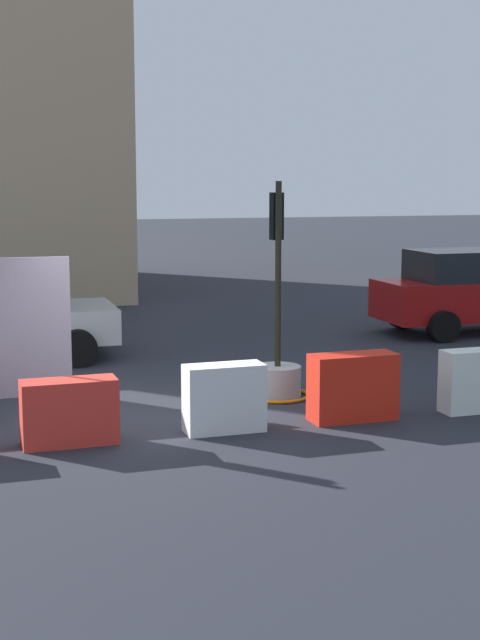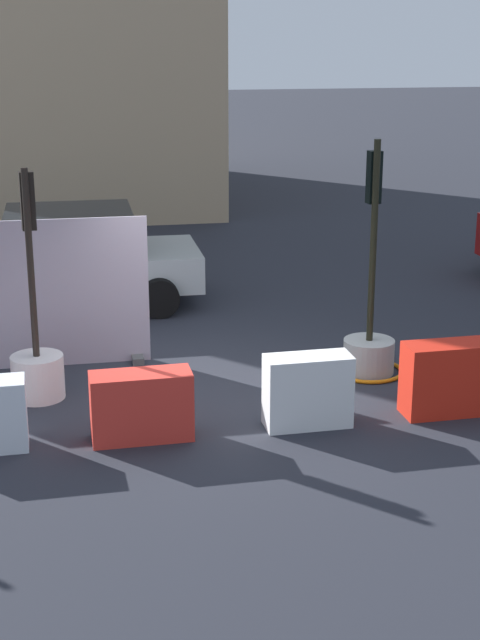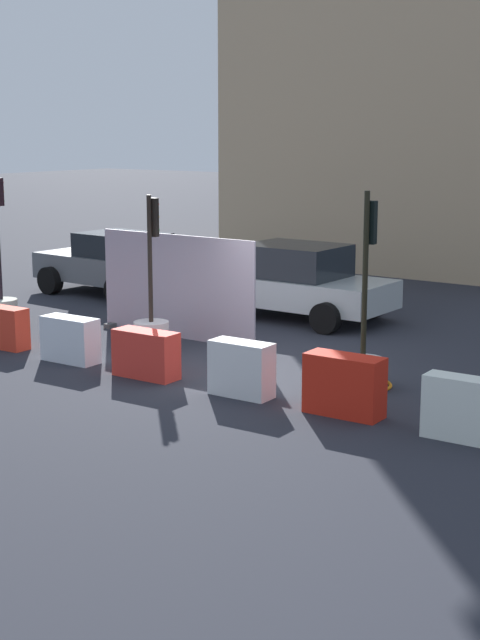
% 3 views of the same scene
% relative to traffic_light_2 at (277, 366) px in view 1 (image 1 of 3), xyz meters
% --- Properties ---
extents(ground_plane, '(120.00, 120.00, 0.00)m').
position_rel_traffic_light_2_xyz_m(ground_plane, '(-2.24, -0.33, -0.47)').
color(ground_plane, '#262830').
extents(traffic_light_2, '(0.96, 0.96, 3.14)m').
position_rel_traffic_light_2_xyz_m(traffic_light_2, '(0.00, 0.00, 0.00)').
color(traffic_light_2, '#ACACA7').
rests_on(traffic_light_2, ground_plane).
extents(construction_barrier_3, '(1.15, 0.47, 0.79)m').
position_rel_traffic_light_2_xyz_m(construction_barrier_3, '(-3.21, -1.62, -0.07)').
color(construction_barrier_3, red).
rests_on(construction_barrier_3, ground_plane).
extents(construction_barrier_4, '(1.02, 0.45, 0.86)m').
position_rel_traffic_light_2_xyz_m(construction_barrier_4, '(-1.27, -1.60, -0.03)').
color(construction_barrier_4, white).
rests_on(construction_barrier_4, ground_plane).
extents(construction_barrier_5, '(1.17, 0.49, 0.89)m').
position_rel_traffic_light_2_xyz_m(construction_barrier_5, '(0.52, -1.54, -0.02)').
color(construction_barrier_5, red).
rests_on(construction_barrier_5, ground_plane).
extents(construction_barrier_6, '(1.12, 0.40, 0.86)m').
position_rel_traffic_light_2_xyz_m(construction_barrier_6, '(2.39, -1.61, -0.03)').
color(construction_barrier_6, white).
rests_on(construction_barrier_6, ground_plane).
extents(car_red_compact, '(4.32, 2.06, 1.72)m').
position_rel_traffic_light_2_xyz_m(car_red_compact, '(5.87, 4.32, 0.38)').
color(car_red_compact, maroon).
rests_on(car_red_compact, ground_plane).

